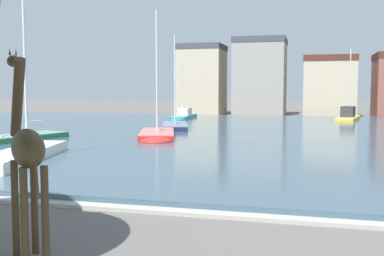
{
  "coord_description": "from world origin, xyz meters",
  "views": [
    {
      "loc": [
        3.28,
        -3.41,
        3.67
      ],
      "look_at": [
        -1.24,
        13.83,
        2.2
      ],
      "focal_mm": 43.69,
      "sensor_mm": 36.0,
      "label": 1
    }
  ],
  "objects_px": {
    "sailboat_navy": "(175,127)",
    "sailboat_red": "(157,136)",
    "sailboat_green": "(16,140)",
    "sailboat_white": "(29,155)",
    "sailboat_yellow": "(349,117)",
    "sailboat_teal": "(183,117)",
    "giraffe_statue": "(27,152)"
  },
  "relations": [
    {
      "from": "sailboat_navy",
      "to": "sailboat_red",
      "type": "bearing_deg",
      "value": -81.56
    },
    {
      "from": "sailboat_navy",
      "to": "sailboat_green",
      "type": "xyz_separation_m",
      "value": [
        -7.18,
        -12.65,
        -0.04
      ]
    },
    {
      "from": "sailboat_white",
      "to": "sailboat_yellow",
      "type": "bearing_deg",
      "value": 63.64
    },
    {
      "from": "sailboat_teal",
      "to": "sailboat_green",
      "type": "height_order",
      "value": "sailboat_teal"
    },
    {
      "from": "sailboat_yellow",
      "to": "sailboat_green",
      "type": "bearing_deg",
      "value": -128.86
    },
    {
      "from": "sailboat_red",
      "to": "giraffe_statue",
      "type": "bearing_deg",
      "value": -77.91
    },
    {
      "from": "sailboat_teal",
      "to": "sailboat_navy",
      "type": "bearing_deg",
      "value": -77.48
    },
    {
      "from": "sailboat_green",
      "to": "sailboat_white",
      "type": "height_order",
      "value": "sailboat_white"
    },
    {
      "from": "sailboat_teal",
      "to": "sailboat_red",
      "type": "distance_m",
      "value": 21.32
    },
    {
      "from": "sailboat_teal",
      "to": "sailboat_red",
      "type": "relative_size",
      "value": 0.97
    },
    {
      "from": "sailboat_teal",
      "to": "sailboat_white",
      "type": "xyz_separation_m",
      "value": [
        1.07,
        -31.75,
        -0.08
      ]
    },
    {
      "from": "sailboat_teal",
      "to": "sailboat_red",
      "type": "bearing_deg",
      "value": -79.13
    },
    {
      "from": "sailboat_navy",
      "to": "sailboat_white",
      "type": "distance_m",
      "value": 19.41
    },
    {
      "from": "giraffe_statue",
      "to": "sailboat_red",
      "type": "bearing_deg",
      "value": 102.09
    },
    {
      "from": "sailboat_teal",
      "to": "sailboat_red",
      "type": "height_order",
      "value": "sailboat_red"
    },
    {
      "from": "sailboat_navy",
      "to": "sailboat_green",
      "type": "bearing_deg",
      "value": -119.59
    },
    {
      "from": "sailboat_green",
      "to": "sailboat_teal",
      "type": "bearing_deg",
      "value": 79.98
    },
    {
      "from": "sailboat_teal",
      "to": "sailboat_yellow",
      "type": "bearing_deg",
      "value": 10.29
    },
    {
      "from": "giraffe_statue",
      "to": "sailboat_navy",
      "type": "relative_size",
      "value": 0.55
    },
    {
      "from": "sailboat_teal",
      "to": "sailboat_yellow",
      "type": "xyz_separation_m",
      "value": [
        18.47,
        3.35,
        0.07
      ]
    },
    {
      "from": "sailboat_red",
      "to": "sailboat_green",
      "type": "bearing_deg",
      "value": -153.99
    },
    {
      "from": "giraffe_statue",
      "to": "sailboat_red",
      "type": "distance_m",
      "value": 22.9
    },
    {
      "from": "giraffe_statue",
      "to": "sailboat_green",
      "type": "distance_m",
      "value": 22.57
    },
    {
      "from": "sailboat_green",
      "to": "sailboat_white",
      "type": "distance_m",
      "value": 8.66
    },
    {
      "from": "sailboat_navy",
      "to": "sailboat_teal",
      "type": "bearing_deg",
      "value": 102.52
    },
    {
      "from": "giraffe_statue",
      "to": "sailboat_yellow",
      "type": "relative_size",
      "value": 0.49
    },
    {
      "from": "sailboat_green",
      "to": "sailboat_red",
      "type": "xyz_separation_m",
      "value": [
        8.45,
        4.12,
        0.04
      ]
    },
    {
      "from": "sailboat_yellow",
      "to": "sailboat_navy",
      "type": "bearing_deg",
      "value": -134.9
    },
    {
      "from": "sailboat_yellow",
      "to": "sailboat_green",
      "type": "height_order",
      "value": "sailboat_yellow"
    },
    {
      "from": "giraffe_statue",
      "to": "sailboat_green",
      "type": "bearing_deg",
      "value": 126.03
    },
    {
      "from": "sailboat_white",
      "to": "sailboat_green",
      "type": "bearing_deg",
      "value": 129.45
    },
    {
      "from": "sailboat_yellow",
      "to": "sailboat_red",
      "type": "relative_size",
      "value": 1.02
    }
  ]
}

